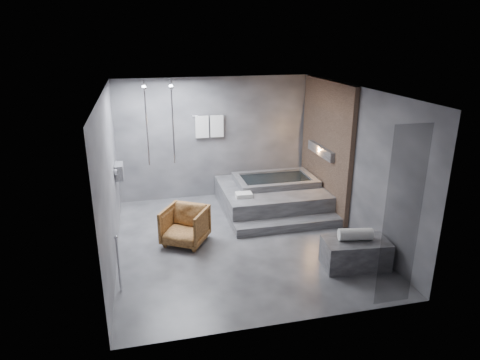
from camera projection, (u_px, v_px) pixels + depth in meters
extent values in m
plane|color=#303033|center=(240.00, 241.00, 8.07)|extent=(5.00, 5.00, 0.00)
cube|color=#515153|center=(240.00, 91.00, 7.16)|extent=(4.50, 5.00, 0.04)
cube|color=#3B3B40|center=(216.00, 138.00, 9.92)|extent=(4.50, 0.04, 2.80)
cube|color=#3B3B40|center=(287.00, 230.00, 5.32)|extent=(4.50, 0.04, 2.80)
cube|color=#3B3B40|center=(109.00, 180.00, 7.13)|extent=(0.04, 5.00, 2.80)
cube|color=#3B3B40|center=(356.00, 162.00, 8.11)|extent=(0.04, 5.00, 2.80)
cube|color=#9A745A|center=(325.00, 146.00, 9.24)|extent=(0.10, 2.40, 2.78)
cube|color=#FF9938|center=(322.00, 151.00, 9.26)|extent=(0.14, 1.20, 0.20)
cube|color=gray|center=(119.00, 171.00, 8.53)|extent=(0.16, 0.42, 0.30)
imported|color=beige|center=(120.00, 175.00, 8.46)|extent=(0.08, 0.08, 0.21)
imported|color=beige|center=(120.00, 173.00, 8.65)|extent=(0.07, 0.07, 0.15)
cylinder|color=silver|center=(173.00, 123.00, 9.12)|extent=(0.04, 0.04, 1.80)
cylinder|color=silver|center=(146.00, 124.00, 9.00)|extent=(0.04, 0.04, 1.80)
cylinder|color=silver|center=(209.00, 115.00, 9.65)|extent=(0.75, 0.02, 0.02)
cube|color=white|center=(202.00, 127.00, 9.67)|extent=(0.30, 0.06, 0.50)
cube|color=white|center=(217.00, 126.00, 9.75)|extent=(0.30, 0.06, 0.50)
cylinder|color=silver|center=(119.00, 265.00, 6.35)|extent=(0.04, 0.04, 0.90)
cube|color=black|center=(402.00, 219.00, 5.74)|extent=(0.55, 0.01, 2.60)
cube|color=#363638|center=(271.00, 197.00, 9.55)|extent=(2.20, 2.00, 0.50)
cube|color=#363638|center=(288.00, 225.00, 8.52)|extent=(2.20, 0.36, 0.18)
cube|color=#313133|center=(355.00, 253.00, 7.12)|extent=(1.12, 0.70, 0.48)
imported|color=#4D2D13|center=(185.00, 226.00, 7.89)|extent=(1.03, 1.04, 0.70)
cylinder|color=silver|center=(355.00, 234.00, 7.03)|extent=(0.58, 0.30, 0.20)
cube|color=silver|center=(244.00, 195.00, 8.83)|extent=(0.34, 0.25, 0.09)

